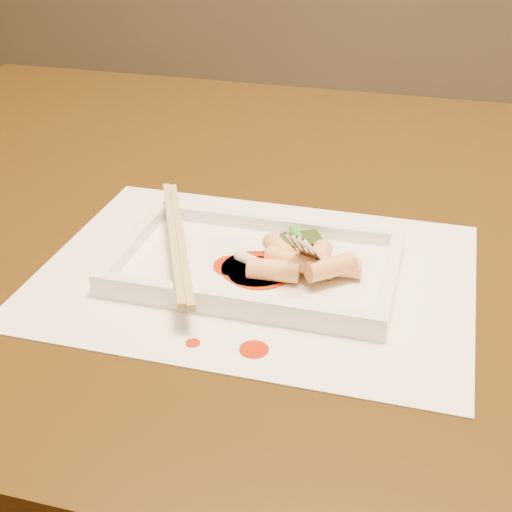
% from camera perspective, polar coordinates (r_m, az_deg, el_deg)
% --- Properties ---
extents(table, '(1.40, 0.90, 0.75)m').
position_cam_1_polar(table, '(0.84, 6.20, -2.56)').
color(table, black).
rests_on(table, ground).
extents(placemat, '(0.40, 0.30, 0.00)m').
position_cam_1_polar(placemat, '(0.67, 0.00, -1.39)').
color(placemat, white).
rests_on(placemat, table).
extents(sauce_splatter_a, '(0.02, 0.02, 0.00)m').
position_cam_1_polar(sauce_splatter_a, '(0.57, -0.16, -7.47)').
color(sauce_splatter_a, '#B82405').
rests_on(sauce_splatter_a, placemat).
extents(sauce_splatter_b, '(0.01, 0.01, 0.00)m').
position_cam_1_polar(sauce_splatter_b, '(0.58, -5.08, -6.94)').
color(sauce_splatter_b, '#B82405').
rests_on(sauce_splatter_b, placemat).
extents(plate_base, '(0.26, 0.16, 0.01)m').
position_cam_1_polar(plate_base, '(0.67, 0.00, -1.04)').
color(plate_base, white).
rests_on(plate_base, placemat).
extents(plate_rim_far, '(0.26, 0.01, 0.01)m').
position_cam_1_polar(plate_rim_far, '(0.73, 1.55, 2.60)').
color(plate_rim_far, white).
rests_on(plate_rim_far, plate_base).
extents(plate_rim_near, '(0.26, 0.01, 0.01)m').
position_cam_1_polar(plate_rim_near, '(0.60, -1.87, -3.63)').
color(plate_rim_near, white).
rests_on(plate_rim_near, plate_base).
extents(plate_rim_left, '(0.01, 0.14, 0.01)m').
position_cam_1_polar(plate_rim_left, '(0.70, -9.81, 1.12)').
color(plate_rim_left, white).
rests_on(plate_rim_left, plate_base).
extents(plate_rim_right, '(0.01, 0.14, 0.01)m').
position_cam_1_polar(plate_rim_right, '(0.65, 10.67, -1.68)').
color(plate_rim_right, white).
rests_on(plate_rim_right, plate_base).
extents(veg_piece, '(0.05, 0.04, 0.01)m').
position_cam_1_polar(veg_piece, '(0.69, 3.69, 1.03)').
color(veg_piece, black).
rests_on(veg_piece, plate_base).
extents(scallion_white, '(0.04, 0.03, 0.01)m').
position_cam_1_polar(scallion_white, '(0.65, -0.16, -0.46)').
color(scallion_white, '#EAEACC').
rests_on(scallion_white, plate_base).
extents(scallion_green, '(0.05, 0.08, 0.01)m').
position_cam_1_polar(scallion_green, '(0.67, 3.93, 0.57)').
color(scallion_green, '#278D16').
rests_on(scallion_green, plate_base).
extents(chopstick_a, '(0.11, 0.22, 0.01)m').
position_cam_1_polar(chopstick_a, '(0.68, -6.67, 1.46)').
color(chopstick_a, tan).
rests_on(chopstick_a, plate_rim_near).
extents(chopstick_b, '(0.11, 0.22, 0.01)m').
position_cam_1_polar(chopstick_b, '(0.68, -6.04, 1.37)').
color(chopstick_b, tan).
rests_on(chopstick_b, plate_rim_near).
extents(fork, '(0.09, 0.10, 0.14)m').
position_cam_1_polar(fork, '(0.64, 6.56, 4.96)').
color(fork, silver).
rests_on(fork, plate_base).
extents(sauce_blob_0, '(0.04, 0.04, 0.00)m').
position_cam_1_polar(sauce_blob_0, '(0.66, -1.79, -0.79)').
color(sauce_blob_0, '#B82405').
rests_on(sauce_blob_0, plate_base).
extents(sauce_blob_1, '(0.06, 0.06, 0.00)m').
position_cam_1_polar(sauce_blob_1, '(0.65, 0.28, -1.34)').
color(sauce_blob_1, '#B82405').
rests_on(sauce_blob_1, plate_base).
extents(sauce_blob_2, '(0.07, 0.07, 0.00)m').
position_cam_1_polar(sauce_blob_2, '(0.66, 0.03, -1.03)').
color(sauce_blob_2, '#B82405').
rests_on(sauce_blob_2, plate_base).
extents(rice_cake_0, '(0.02, 0.04, 0.02)m').
position_cam_1_polar(rice_cake_0, '(0.66, 4.96, -0.16)').
color(rice_cake_0, '#FAC075').
rests_on(rice_cake_0, plate_base).
extents(rice_cake_1, '(0.05, 0.02, 0.02)m').
position_cam_1_polar(rice_cake_1, '(0.65, 4.29, -0.73)').
color(rice_cake_1, '#FAC075').
rests_on(rice_cake_1, plate_base).
extents(rice_cake_2, '(0.05, 0.03, 0.02)m').
position_cam_1_polar(rice_cake_2, '(0.64, 2.86, -0.37)').
color(rice_cake_2, '#FAC075').
rests_on(rice_cake_2, plate_base).
extents(rice_cake_3, '(0.05, 0.02, 0.02)m').
position_cam_1_polar(rice_cake_3, '(0.64, 1.40, -1.15)').
color(rice_cake_3, '#FAC075').
rests_on(rice_cake_3, plate_base).
extents(rice_cake_4, '(0.05, 0.02, 0.02)m').
position_cam_1_polar(rice_cake_4, '(0.65, 6.34, -0.81)').
color(rice_cake_4, '#FAC075').
rests_on(rice_cake_4, plate_base).
extents(rice_cake_5, '(0.05, 0.04, 0.02)m').
position_cam_1_polar(rice_cake_5, '(0.63, 6.00, -0.89)').
color(rice_cake_5, '#FAC075').
rests_on(rice_cake_5, plate_base).
extents(rice_cake_6, '(0.04, 0.04, 0.02)m').
position_cam_1_polar(rice_cake_6, '(0.67, 1.95, 0.50)').
color(rice_cake_6, '#FAC075').
rests_on(rice_cake_6, plate_base).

